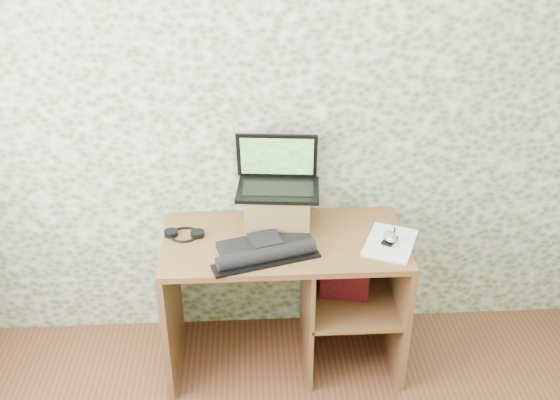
{
  "coord_description": "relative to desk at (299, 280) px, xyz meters",
  "views": [
    {
      "loc": [
        -0.16,
        -1.16,
        2.4
      ],
      "look_at": [
        -0.02,
        1.39,
        1.0
      ],
      "focal_mm": 40.0,
      "sensor_mm": 36.0,
      "label": 1
    }
  ],
  "objects": [
    {
      "name": "wall_back",
      "position": [
        -0.08,
        0.28,
        0.82
      ],
      "size": [
        3.5,
        0.0,
        3.5
      ],
      "primitive_type": "plane",
      "rotation": [
        1.57,
        0.0,
        0.0
      ],
      "color": "white",
      "rests_on": "ground"
    },
    {
      "name": "desk",
      "position": [
        0.0,
        0.0,
        0.0
      ],
      "size": [
        1.2,
        0.6,
        0.75
      ],
      "color": "brown",
      "rests_on": "floor"
    },
    {
      "name": "riser",
      "position": [
        -0.1,
        0.12,
        0.37
      ],
      "size": [
        0.35,
        0.3,
        0.19
      ],
      "primitive_type": "cube",
      "rotation": [
        0.0,
        0.0,
        -0.1
      ],
      "color": "olive",
      "rests_on": "desk"
    },
    {
      "name": "laptop",
      "position": [
        -0.1,
        0.16,
        0.53
      ],
      "size": [
        0.43,
        0.32,
        0.27
      ],
      "rotation": [
        0.0,
        0.0,
        -0.1
      ],
      "color": "black",
      "rests_on": "riser"
    },
    {
      "name": "keyboard",
      "position": [
        -0.17,
        -0.15,
        0.29
      ],
      "size": [
        0.52,
        0.39,
        0.07
      ],
      "rotation": [
        0.0,
        0.0,
        0.29
      ],
      "color": "black",
      "rests_on": "desk"
    },
    {
      "name": "headphones",
      "position": [
        -0.57,
        0.04,
        0.28
      ],
      "size": [
        0.2,
        0.16,
        0.02
      ],
      "rotation": [
        0.0,
        0.0,
        -0.11
      ],
      "color": "black",
      "rests_on": "desk"
    },
    {
      "name": "notepad",
      "position": [
        0.43,
        -0.1,
        0.28
      ],
      "size": [
        0.33,
        0.38,
        0.01
      ],
      "primitive_type": "cube",
      "rotation": [
        0.0,
        0.0,
        -0.41
      ],
      "color": "white",
      "rests_on": "desk"
    },
    {
      "name": "mouse",
      "position": [
        0.43,
        -0.1,
        0.3
      ],
      "size": [
        0.11,
        0.12,
        0.03
      ],
      "primitive_type": "ellipsoid",
      "rotation": [
        0.0,
        0.0,
        -0.6
      ],
      "color": "silver",
      "rests_on": "notepad"
    },
    {
      "name": "pen",
      "position": [
        0.46,
        -0.04,
        0.29
      ],
      "size": [
        0.05,
        0.13,
        0.01
      ],
      "primitive_type": "cylinder",
      "rotation": [
        1.57,
        0.0,
        -0.32
      ],
      "color": "black",
      "rests_on": "notepad"
    },
    {
      "name": "red_box",
      "position": [
        0.24,
        -0.03,
        0.06
      ],
      "size": [
        0.26,
        0.12,
        0.3
      ],
      "primitive_type": "cube",
      "rotation": [
        0.0,
        0.0,
        -0.18
      ],
      "color": "maroon",
      "rests_on": "desk"
    }
  ]
}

